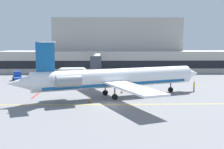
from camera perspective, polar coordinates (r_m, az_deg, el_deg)
name	(u,v)px	position (r m, az deg, el deg)	size (l,w,h in m)	color
ground	(111,105)	(40.21, -0.12, -6.30)	(120.00, 120.00, 0.11)	slate
terminal_building	(123,51)	(86.77, 2.22, 4.77)	(76.37, 13.87, 16.30)	#B7B2A8
jet_bridge_west	(97,60)	(69.03, -3.08, 2.98)	(2.40, 19.18, 5.93)	silver
regional_jet	(114,78)	(45.32, 0.51, -0.76)	(32.20, 27.41, 9.10)	white
baggage_tug	(18,76)	(69.00, -18.77, -0.36)	(3.29, 4.10, 2.11)	#1E4CB2
pushback_tractor	(70,78)	(62.27, -8.60, -0.78)	(3.77, 3.32, 2.20)	#19389E
belt_loader	(141,77)	(64.52, 6.01, -0.56)	(3.06, 3.29, 2.03)	silver
fuel_tank	(72,72)	(71.18, -8.11, 0.53)	(7.35, 2.83, 2.61)	white
marshaller	(194,86)	(53.11, 16.45, -2.28)	(0.38, 0.81, 1.91)	#191E33
safety_cone_alpha	(122,92)	(49.33, 2.00, -3.53)	(0.47, 0.47, 0.55)	orange
safety_cone_bravo	(127,89)	(51.99, 3.01, -3.01)	(0.47, 0.47, 0.55)	orange
safety_cone_charlie	(155,93)	(48.17, 8.88, -3.85)	(0.47, 0.47, 0.55)	orange
safety_cone_delta	(90,101)	(41.84, -4.53, -5.39)	(0.47, 0.47, 0.55)	orange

